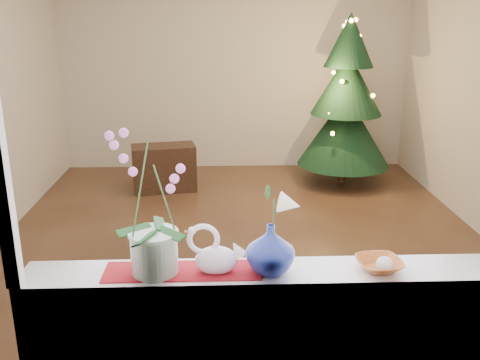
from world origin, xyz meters
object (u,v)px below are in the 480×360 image
object	(u,v)px
blue_vase	(270,245)
side_table	(164,168)
xmas_tree	(346,101)
orchid_pot	(152,204)
paperweight	(384,265)
swan	(216,250)
amber_dish	(379,265)

from	to	relation	value
blue_vase	side_table	size ratio (longest dim) A/B	0.36
side_table	xmas_tree	bearing A→B (deg)	-4.60
orchid_pot	paperweight	xyz separation A→B (m)	(1.02, -0.04, -0.29)
swan	paperweight	xyz separation A→B (m)	(0.75, -0.03, -0.07)
paperweight	side_table	distance (m)	4.21
swan	xmas_tree	bearing A→B (deg)	76.18
swan	blue_vase	world-z (taller)	blue_vase
orchid_pot	paperweight	size ratio (longest dim) A/B	8.43
blue_vase	side_table	bearing A→B (deg)	102.70
blue_vase	paperweight	xyz separation A→B (m)	(0.51, -0.03, -0.09)
orchid_pot	swan	xyz separation A→B (m)	(0.27, -0.01, -0.22)
orchid_pot	side_table	world-z (taller)	orchid_pot
orchid_pot	blue_vase	bearing A→B (deg)	-1.16
orchid_pot	paperweight	distance (m)	1.06
swan	amber_dish	bearing A→B (deg)	6.38
blue_vase	paperweight	distance (m)	0.51
paperweight	side_table	bearing A→B (deg)	109.44
swan	paperweight	distance (m)	0.75
swan	amber_dish	world-z (taller)	swan
blue_vase	paperweight	bearing A→B (deg)	-3.21
paperweight	xmas_tree	distance (m)	4.22
swan	paperweight	world-z (taller)	swan
swan	paperweight	size ratio (longest dim) A/B	3.35
swan	side_table	xyz separation A→B (m)	(-0.64, 3.88, -0.76)
orchid_pot	swan	world-z (taller)	orchid_pot
paperweight	blue_vase	bearing A→B (deg)	176.79
orchid_pot	side_table	xyz separation A→B (m)	(-0.37, 3.88, -0.98)
amber_dish	side_table	world-z (taller)	amber_dish
orchid_pot	amber_dish	xyz separation A→B (m)	(1.00, -0.01, -0.30)
swan	paperweight	bearing A→B (deg)	4.07
blue_vase	xmas_tree	bearing A→B (deg)	72.68
orchid_pot	swan	size ratio (longest dim) A/B	2.51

